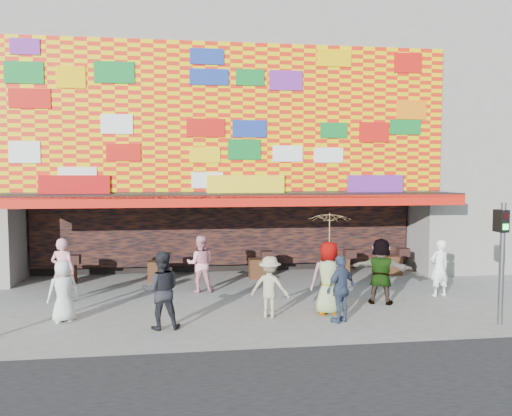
% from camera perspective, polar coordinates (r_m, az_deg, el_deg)
% --- Properties ---
extents(ground, '(90.00, 90.00, 0.00)m').
position_cam_1_polar(ground, '(13.26, -1.44, -12.26)').
color(ground, slate).
rests_on(ground, ground).
extents(shop_building, '(15.20, 9.40, 10.00)m').
position_cam_1_polar(shop_building, '(20.93, -3.89, 8.15)').
color(shop_building, gray).
rests_on(shop_building, ground).
extents(signal_right, '(0.22, 0.20, 3.00)m').
position_cam_1_polar(signal_right, '(13.60, 26.34, -4.25)').
color(signal_right, '#59595B').
rests_on(signal_right, ground).
extents(ped_a, '(0.90, 0.79, 1.55)m').
position_cam_1_polar(ped_a, '(13.51, -21.17, -8.83)').
color(ped_a, silver).
rests_on(ped_a, ground).
extents(ped_b, '(0.76, 0.58, 1.86)m').
position_cam_1_polar(ped_b, '(15.47, -21.22, -6.64)').
color(ped_b, pink).
rests_on(ped_b, ground).
extents(ped_c, '(0.94, 0.75, 1.86)m').
position_cam_1_polar(ped_c, '(12.25, -10.77, -9.21)').
color(ped_c, black).
rests_on(ped_c, ground).
extents(ped_d, '(1.17, 0.96, 1.58)m').
position_cam_1_polar(ped_d, '(13.00, 1.60, -9.00)').
color(ped_d, tan).
rests_on(ped_d, ground).
extents(ped_e, '(1.05, 0.88, 1.69)m').
position_cam_1_polar(ped_e, '(12.74, 9.68, -9.07)').
color(ped_e, '#313E56').
rests_on(ped_e, ground).
extents(ped_f, '(1.82, 1.22, 1.88)m').
position_cam_1_polar(ped_f, '(14.72, 14.08, -6.98)').
color(ped_f, gray).
rests_on(ped_f, ground).
extents(ped_g, '(0.97, 0.65, 1.93)m').
position_cam_1_polar(ped_g, '(13.37, 8.32, -7.91)').
color(ped_g, gray).
rests_on(ped_g, ground).
extents(ped_h, '(0.69, 0.52, 1.72)m').
position_cam_1_polar(ped_h, '(16.13, 20.23, -6.44)').
color(ped_h, white).
rests_on(ped_h, ground).
extents(ped_i, '(0.90, 0.72, 1.77)m').
position_cam_1_polar(ped_i, '(15.80, -6.39, -6.34)').
color(ped_i, pink).
rests_on(ped_i, ground).
extents(parasol, '(1.44, 1.45, 1.94)m').
position_cam_1_polar(parasol, '(13.17, 8.38, -2.66)').
color(parasol, '#F3E299').
rests_on(parasol, ground).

